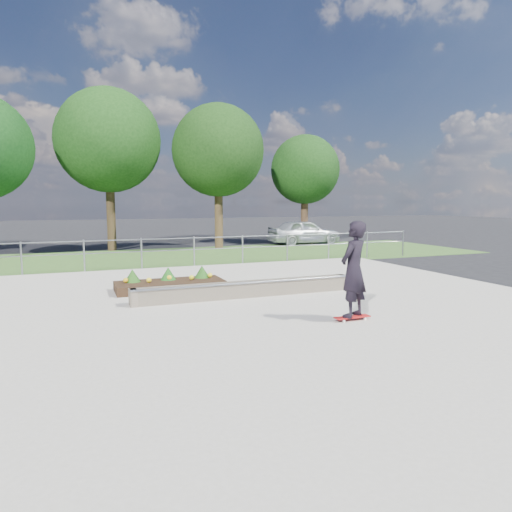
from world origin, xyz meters
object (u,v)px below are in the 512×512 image
Objects in this scene: grind_ledge at (247,289)px; planter_bed at (170,283)px; skateboarder at (354,269)px; parked_car at (304,232)px.

planter_bed is at bearing 134.21° from grind_ledge.
grind_ledge is 2.43m from planter_bed.
skateboarder is 18.00m from parked_car.
parked_car reaches higher than grind_ledge.
skateboarder reaches higher than parked_car.
grind_ledge is at bearing -45.79° from planter_bed.
grind_ledge is at bearing 111.52° from skateboarder.
skateboarder is at bearing -68.48° from grind_ledge.
grind_ledge is 1.38× the size of parked_car.
skateboarder is (1.21, -3.07, 0.88)m from grind_ledge.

